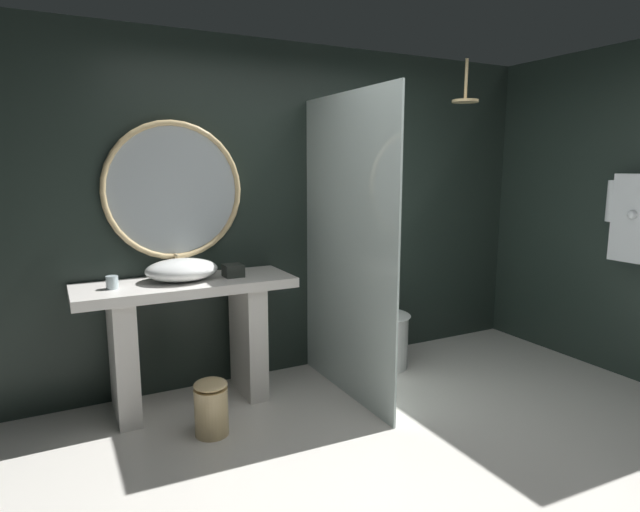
{
  "coord_description": "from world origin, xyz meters",
  "views": [
    {
      "loc": [
        -1.71,
        -1.98,
        1.68
      ],
      "look_at": [
        -0.26,
        0.83,
        1.13
      ],
      "focal_mm": 29.58,
      "sensor_mm": 36.0,
      "label": 1
    }
  ],
  "objects": [
    {
      "name": "toilet",
      "position": [
        0.7,
        1.59,
        0.27
      ],
      "size": [
        0.44,
        0.62,
        0.56
      ],
      "color": "white",
      "rests_on": "ground_plane"
    },
    {
      "name": "ground_plane",
      "position": [
        0.0,
        0.0,
        0.0
      ],
      "size": [
        5.76,
        5.76,
        0.0
      ],
      "primitive_type": "plane",
      "color": "silver"
    },
    {
      "name": "tissue_box",
      "position": [
        -0.57,
        1.56,
        0.94
      ],
      "size": [
        0.13,
        0.14,
        0.09
      ],
      "primitive_type": "cube",
      "color": "#282D28",
      "rests_on": "vanity_counter"
    },
    {
      "name": "hanging_bathrobe",
      "position": [
        2.21,
        0.41,
        1.3
      ],
      "size": [
        0.2,
        0.51,
        0.73
      ],
      "color": "#D6B77F"
    },
    {
      "name": "back_wall_panel",
      "position": [
        0.0,
        1.9,
        1.3
      ],
      "size": [
        4.8,
        0.1,
        2.6
      ],
      "primitive_type": "cube",
      "color": "#1E2823",
      "rests_on": "ground_plane"
    },
    {
      "name": "round_wall_mirror",
      "position": [
        -0.91,
        1.81,
        1.49
      ],
      "size": [
        0.98,
        0.04,
        0.98
      ],
      "color": "#D6B77F"
    },
    {
      "name": "waste_bin",
      "position": [
        -0.9,
        1.07,
        0.18
      ],
      "size": [
        0.21,
        0.21,
        0.36
      ],
      "color": "#D6B77F",
      "rests_on": "ground_plane"
    },
    {
      "name": "vessel_sink",
      "position": [
        -0.92,
        1.59,
        0.97
      ],
      "size": [
        0.49,
        0.4,
        0.16
      ],
      "color": "white",
      "rests_on": "vanity_counter"
    },
    {
      "name": "rain_shower_head",
      "position": [
        1.31,
        1.34,
        2.2
      ],
      "size": [
        0.21,
        0.21,
        0.33
      ],
      "color": "#D6B77F"
    },
    {
      "name": "shower_glass_panel",
      "position": [
        0.16,
        1.22,
        1.08
      ],
      "size": [
        0.02,
        1.26,
        2.17
      ],
      "primitive_type": "cube",
      "color": "silver",
      "rests_on": "ground_plane"
    },
    {
      "name": "vanity_counter",
      "position": [
        -0.91,
        1.56,
        0.56
      ],
      "size": [
        1.46,
        0.53,
        0.89
      ],
      "color": "silver",
      "rests_on": "ground_plane"
    },
    {
      "name": "tumbler_cup",
      "position": [
        -1.38,
        1.55,
        0.93
      ],
      "size": [
        0.08,
        0.08,
        0.08
      ],
      "primitive_type": "cylinder",
      "color": "silver",
      "rests_on": "vanity_counter"
    },
    {
      "name": "side_wall_right",
      "position": [
        2.35,
        0.76,
        1.3
      ],
      "size": [
        0.1,
        2.47,
        2.6
      ],
      "primitive_type": "cube",
      "color": "#1E2823",
      "rests_on": "ground_plane"
    }
  ]
}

